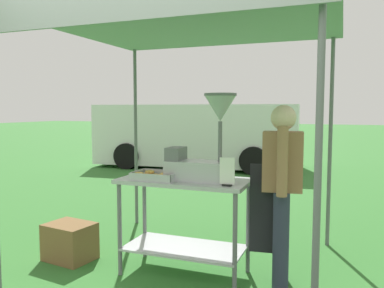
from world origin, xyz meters
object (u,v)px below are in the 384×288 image
at_px(stall_canopy, 188,28).
at_px(menu_sign, 227,174).
at_px(donut_fryer, 204,146).
at_px(supply_crate, 70,242).
at_px(donut_cart, 184,206).
at_px(vendor, 281,186).
at_px(donut_tray, 156,176).
at_px(van_white, 198,135).

relative_size(stall_canopy, menu_sign, 11.06).
height_order(donut_fryer, menu_sign, donut_fryer).
bearing_deg(donut_fryer, menu_sign, -31.12).
bearing_deg(supply_crate, menu_sign, -2.69).
bearing_deg(donut_fryer, supply_crate, -176.88).
bearing_deg(donut_cart, vendor, 4.55).
distance_m(donut_cart, donut_fryer, 0.61).
bearing_deg(menu_sign, vendor, 31.49).
height_order(donut_tray, supply_crate, donut_tray).
xyz_separation_m(menu_sign, supply_crate, (-1.72, 0.08, -0.83)).
relative_size(stall_canopy, vendor, 1.68).
xyz_separation_m(stall_canopy, donut_fryer, (0.20, -0.12, -1.09)).
bearing_deg(donut_cart, donut_fryer, -7.49).
relative_size(donut_fryer, menu_sign, 3.25).
bearing_deg(menu_sign, stall_canopy, 148.73).
xyz_separation_m(supply_crate, van_white, (-1.07, 6.81, 0.69)).
bearing_deg(van_white, menu_sign, -67.91).
relative_size(menu_sign, van_white, 0.04).
relative_size(stall_canopy, donut_fryer, 3.40).
height_order(vendor, supply_crate, vendor).
distance_m(donut_fryer, supply_crate, 1.79).
xyz_separation_m(donut_tray, van_white, (-2.09, 6.82, -0.07)).
bearing_deg(donut_cart, donut_tray, -154.76).
height_order(donut_fryer, supply_crate, donut_fryer).
bearing_deg(menu_sign, van_white, 112.09).
bearing_deg(supply_crate, stall_canopy, 9.26).
distance_m(stall_canopy, van_white, 7.15).
distance_m(menu_sign, vendor, 0.51).
xyz_separation_m(donut_cart, menu_sign, (0.47, -0.19, 0.36)).
distance_m(menu_sign, van_white, 7.44).
height_order(donut_tray, vendor, vendor).
distance_m(donut_tray, vendor, 1.15).
height_order(donut_tray, van_white, van_white).
bearing_deg(donut_cart, stall_canopy, 90.00).
bearing_deg(stall_canopy, donut_fryer, -31.47).
distance_m(donut_cart, supply_crate, 1.34).
height_order(donut_cart, donut_fryer, donut_fryer).
bearing_deg(menu_sign, supply_crate, 177.31).
relative_size(donut_cart, vendor, 0.76).
height_order(donut_tray, donut_fryer, donut_fryer).
bearing_deg(stall_canopy, donut_tray, -138.70).
relative_size(donut_cart, supply_crate, 2.31).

